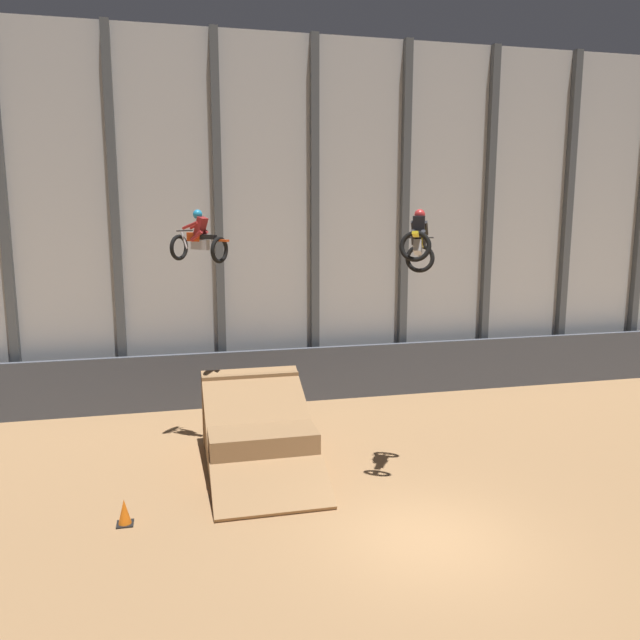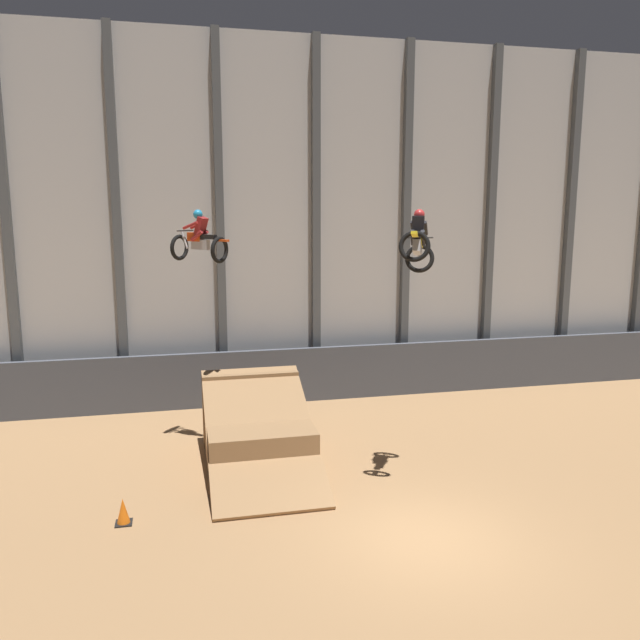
{
  "view_description": "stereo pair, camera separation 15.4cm",
  "coord_description": "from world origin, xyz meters",
  "px_view_note": "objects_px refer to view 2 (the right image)",
  "views": [
    {
      "loc": [
        -4.91,
        -11.16,
        6.72
      ],
      "look_at": [
        -1.03,
        5.42,
        3.75
      ],
      "focal_mm": 35.0,
      "sensor_mm": 36.0,
      "label": 1
    },
    {
      "loc": [
        -4.76,
        -11.19,
        6.72
      ],
      "look_at": [
        -1.03,
        5.42,
        3.75
      ],
      "focal_mm": 35.0,
      "sensor_mm": 36.0,
      "label": 2
    }
  ],
  "objects_px": {
    "rider_bike_left_air": "(199,240)",
    "traffic_cone_near_ramp": "(123,512)",
    "rider_bike_right_air": "(418,243)",
    "dirt_ramp": "(257,432)"
  },
  "relations": [
    {
      "from": "rider_bike_left_air",
      "to": "rider_bike_right_air",
      "type": "distance_m",
      "value": 6.13
    },
    {
      "from": "rider_bike_left_air",
      "to": "traffic_cone_near_ramp",
      "type": "bearing_deg",
      "value": -163.54
    },
    {
      "from": "rider_bike_left_air",
      "to": "rider_bike_right_air",
      "type": "xyz_separation_m",
      "value": [
        5.04,
        -3.49,
        0.04
      ]
    },
    {
      "from": "rider_bike_left_air",
      "to": "traffic_cone_near_ramp",
      "type": "relative_size",
      "value": 2.82
    },
    {
      "from": "dirt_ramp",
      "to": "traffic_cone_near_ramp",
      "type": "xyz_separation_m",
      "value": [
        -3.28,
        -2.94,
        -0.49
      ]
    },
    {
      "from": "dirt_ramp",
      "to": "rider_bike_left_air",
      "type": "relative_size",
      "value": 3.07
    },
    {
      "from": "rider_bike_right_air",
      "to": "traffic_cone_near_ramp",
      "type": "height_order",
      "value": "rider_bike_right_air"
    },
    {
      "from": "rider_bike_right_air",
      "to": "traffic_cone_near_ramp",
      "type": "xyz_separation_m",
      "value": [
        -6.99,
        -0.89,
        -5.69
      ]
    },
    {
      "from": "dirt_ramp",
      "to": "rider_bike_left_air",
      "type": "distance_m",
      "value": 5.52
    },
    {
      "from": "dirt_ramp",
      "to": "traffic_cone_near_ramp",
      "type": "height_order",
      "value": "dirt_ramp"
    }
  ]
}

